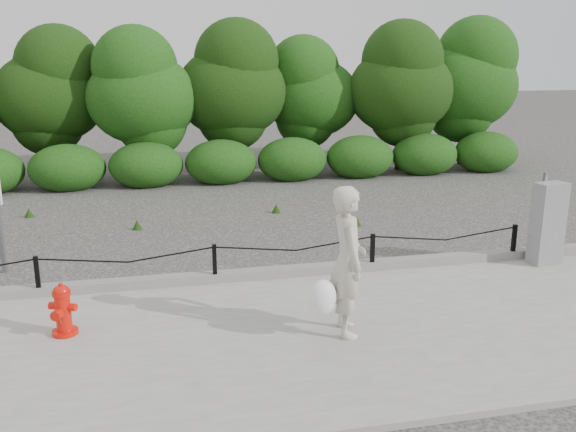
{
  "coord_description": "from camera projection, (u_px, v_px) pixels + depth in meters",
  "views": [
    {
      "loc": [
        -0.81,
        -8.66,
        3.42
      ],
      "look_at": [
        1.17,
        0.2,
        1.0
      ],
      "focal_mm": 38.0,
      "sensor_mm": 36.0,
      "label": 1
    }
  ],
  "objects": [
    {
      "name": "utility_cabinet",
      "position": [
        547.0,
        223.0,
        9.9
      ],
      "size": [
        0.55,
        0.41,
        1.49
      ],
      "rotation": [
        0.0,
        0.0,
        0.16
      ],
      "color": "gray",
      "rests_on": "sidewalk"
    },
    {
      "name": "ground",
      "position": [
        215.0,
        287.0,
        9.22
      ],
      "size": [
        90.0,
        90.0,
        0.0
      ],
      "primitive_type": "plane",
      "color": "#2D2B28",
      "rests_on": "ground"
    },
    {
      "name": "chain_barrier",
      "position": [
        214.0,
        259.0,
        9.1
      ],
      "size": [
        10.06,
        0.06,
        0.6
      ],
      "color": "black",
      "rests_on": "sidewalk"
    },
    {
      "name": "fire_hydrant",
      "position": [
        63.0,
        310.0,
        7.42
      ],
      "size": [
        0.41,
        0.41,
        0.67
      ],
      "rotation": [
        0.0,
        0.0,
        -0.4
      ],
      "color": "red",
      "rests_on": "sidewalk"
    },
    {
      "name": "sidewalk",
      "position": [
        233.0,
        344.0,
        7.32
      ],
      "size": [
        14.0,
        4.0,
        0.08
      ],
      "primitive_type": "cube",
      "color": "gray",
      "rests_on": "ground"
    },
    {
      "name": "pedestrian",
      "position": [
        346.0,
        263.0,
        7.32
      ],
      "size": [
        0.77,
        0.71,
        1.86
      ],
      "rotation": [
        0.0,
        0.0,
        1.48
      ],
      "color": "#BEB7A3",
      "rests_on": "sidewalk"
    },
    {
      "name": "treeline",
      "position": [
        223.0,
        89.0,
        17.29
      ],
      "size": [
        20.29,
        3.49,
        4.44
      ],
      "color": "black",
      "rests_on": "ground"
    },
    {
      "name": "curb",
      "position": [
        215.0,
        277.0,
        9.23
      ],
      "size": [
        14.0,
        0.22,
        0.14
      ],
      "primitive_type": "cube",
      "color": "slate",
      "rests_on": "sidewalk"
    }
  ]
}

